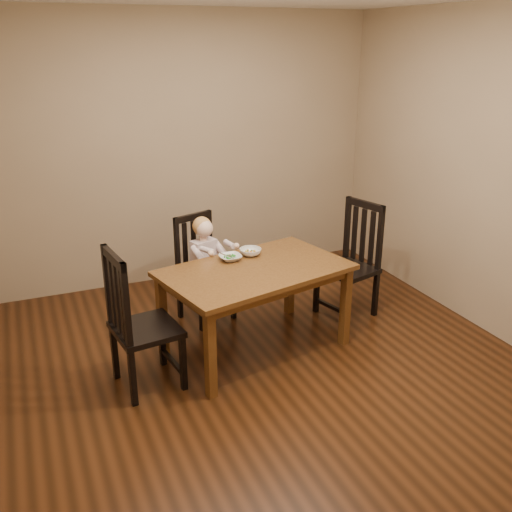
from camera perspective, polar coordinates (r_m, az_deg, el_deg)
name	(u,v)px	position (r m, az deg, el deg)	size (l,w,h in m)	color
room	(268,198)	(4.08, 1.19, 5.86)	(4.01, 4.01, 2.71)	#3E1E0D
dining_table	(255,278)	(4.52, -0.06, -2.20)	(1.60, 1.16, 0.72)	#472910
chair_child	(202,270)	(5.16, -5.38, -1.40)	(0.52, 0.50, 0.96)	black
chair_left	(138,323)	(4.16, -11.69, -6.63)	(0.50, 0.52, 1.07)	black
chair_right	(352,262)	(5.27, 9.54, -0.57)	(0.54, 0.55, 1.05)	black
toddler	(205,258)	(5.08, -5.10, -0.22)	(0.29, 0.37, 0.50)	beige
bowl_peas	(230,258)	(4.64, -2.58, -0.17)	(0.18, 0.18, 0.04)	silver
bowl_veg	(250,252)	(4.74, -0.56, 0.42)	(0.18, 0.18, 0.06)	silver
fork	(228,257)	(4.60, -2.86, -0.09)	(0.10, 0.08, 0.05)	silver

